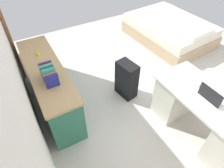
{
  "coord_description": "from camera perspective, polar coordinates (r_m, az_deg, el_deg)",
  "views": [
    {
      "loc": [
        -2.07,
        2.09,
        2.56
      ],
      "look_at": [
        -0.28,
        1.09,
        0.6
      ],
      "focal_mm": 31.73,
      "sensor_mm": 36.0,
      "label": 1
    }
  ],
  "objects": [
    {
      "name": "book_row",
      "position": [
        2.69,
        -17.78,
        2.77
      ],
      "size": [
        0.31,
        0.17,
        0.24
      ],
      "color": "navy",
      "rests_on": "credenza"
    },
    {
      "name": "bed",
      "position": [
        5.05,
        16.21,
        14.66
      ],
      "size": [
        2.0,
        1.54,
        0.58
      ],
      "color": "tan",
      "rests_on": "ground_plane"
    },
    {
      "name": "suitcase_black",
      "position": [
        3.32,
        4.21,
        1.24
      ],
      "size": [
        0.39,
        0.28,
        0.66
      ],
      "primitive_type": "cube",
      "rotation": [
        0.0,
        0.0,
        0.17
      ],
      "color": "black",
      "rests_on": "ground_plane"
    },
    {
      "name": "figurine_small",
      "position": [
        3.25,
        -20.76,
        8.64
      ],
      "size": [
        0.08,
        0.08,
        0.11
      ],
      "primitive_type": "cone",
      "color": "gold",
      "rests_on": "credenza"
    },
    {
      "name": "credenza",
      "position": [
        3.24,
        -17.36,
        -0.78
      ],
      "size": [
        1.8,
        0.48,
        0.78
      ],
      "color": "#2D7056",
      "rests_on": "ground_plane"
    },
    {
      "name": "laptop",
      "position": [
        2.72,
        26.83,
        -3.24
      ],
      "size": [
        0.31,
        0.23,
        0.21
      ],
      "color": "#B7B7BC",
      "rests_on": "desk"
    },
    {
      "name": "door_wooden",
      "position": [
        4.05,
        -29.01,
        16.05
      ],
      "size": [
        0.88,
        0.05,
        2.04
      ],
      "primitive_type": "cube",
      "color": "brown",
      "rests_on": "ground_plane"
    },
    {
      "name": "wall_back",
      "position": [
        2.42,
        -28.47,
        7.35
      ],
      "size": [
        4.44,
        0.1,
        2.66
      ],
      "primitive_type": "cube",
      "color": "silver",
      "rests_on": "ground_plane"
    },
    {
      "name": "desk",
      "position": [
        3.0,
        24.53,
        -8.45
      ],
      "size": [
        1.45,
        0.69,
        0.73
      ],
      "color": "silver",
      "rests_on": "ground_plane"
    },
    {
      "name": "computer_mouse",
      "position": [
        2.86,
        23.28,
        -0.19
      ],
      "size": [
        0.06,
        0.1,
        0.03
      ],
      "primitive_type": "ellipsoid",
      "rotation": [
        0.0,
        0.0,
        0.02
      ],
      "color": "white",
      "rests_on": "desk"
    },
    {
      "name": "ground_plane",
      "position": [
        3.9,
        12.02,
        1.48
      ],
      "size": [
        5.48,
        5.48,
        0.0
      ],
      "primitive_type": "plane",
      "color": "beige"
    }
  ]
}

